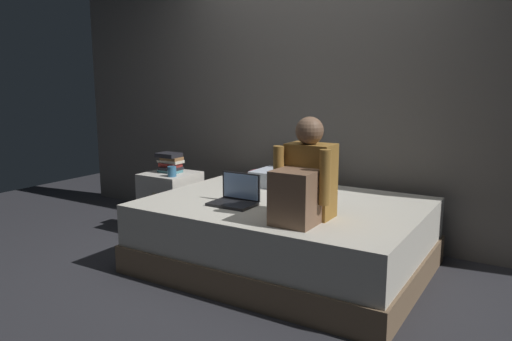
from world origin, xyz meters
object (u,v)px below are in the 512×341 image
Objects in this scene: book_stack at (170,162)px; clothes_pile at (257,177)px; bed at (285,235)px; nightstand at (171,203)px; laptop at (236,197)px; person_sitting at (304,181)px; pillow at (287,179)px; mug at (172,171)px.

clothes_pile is (0.81, 0.20, -0.09)m from book_stack.
book_stack is (-1.32, 0.24, 0.40)m from bed.
nightstand is 1.17m from laptop.
person_sitting is 2.94× the size of book_stack.
person_sitting reaches higher than nightstand.
clothes_pile is (-0.29, -0.02, -0.01)m from pillow.
bed is 8.96× the size of book_stack.
pillow is 6.22× the size of mug.
laptop reaches higher than nightstand.
bed is 0.74m from clothes_pile.
mug is at bearing -42.69° from nightstand.
nightstand is at bearing 160.81° from person_sitting.
laptop is at bearing -20.95° from mug.
book_stack is (-0.02, 0.03, 0.37)m from nightstand.
clothes_pile is at bearing 16.26° from nightstand.
pillow is at bearing 12.80° from nightstand.
laptop is 0.57× the size of pillow.
mug is (-1.17, 0.09, 0.35)m from bed.
bed is at bearing 132.10° from person_sitting.
mug is (-1.50, 0.45, -0.15)m from person_sitting.
laptop is 1.36× the size of clothes_pile.
mug is at bearing 163.40° from person_sitting.
clothes_pile is (-0.51, 0.43, 0.31)m from bed.
bed is 3.57× the size of pillow.
person_sitting is 2.79× the size of clothes_pile.
person_sitting is 0.63m from laptop.
person_sitting is 7.28× the size of mug.
book_stack reaches higher than mug.
book_stack reaches higher than pillow.
laptop reaches higher than bed.
nightstand is (-1.30, 0.21, 0.03)m from bed.
clothes_pile is (-0.25, 0.70, 0.00)m from laptop.
nightstand is 2.38× the size of clothes_pile.
book_stack reaches higher than nightstand.
mug is at bearing -45.12° from book_stack.
book_stack is (-1.10, -0.21, 0.08)m from pillow.
pillow reaches higher than nightstand.
laptop is at bearing -24.26° from nightstand.
bed is 0.60m from pillow.
laptop reaches higher than clothes_pile.
book_stack is 2.48× the size of mug.
person_sitting reaches higher than bed.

